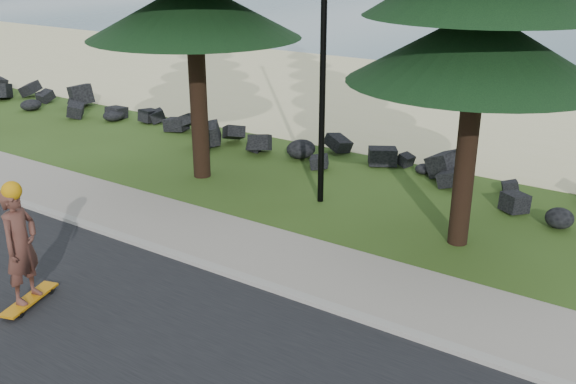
# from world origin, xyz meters

# --- Properties ---
(ground) EXTENTS (160.00, 160.00, 0.00)m
(ground) POSITION_xyz_m (0.00, 0.00, 0.00)
(ground) COLOR #314916
(ground) RESTS_ON ground
(road) EXTENTS (160.00, 7.00, 0.02)m
(road) POSITION_xyz_m (0.00, -4.50, 0.01)
(road) COLOR black
(road) RESTS_ON ground
(kerb) EXTENTS (160.00, 0.20, 0.10)m
(kerb) POSITION_xyz_m (0.00, -0.90, 0.05)
(kerb) COLOR #A59F95
(kerb) RESTS_ON ground
(sidewalk) EXTENTS (160.00, 2.00, 0.08)m
(sidewalk) POSITION_xyz_m (0.00, 0.20, 0.04)
(sidewalk) COLOR gray
(sidewalk) RESTS_ON ground
(beach_sand) EXTENTS (160.00, 15.00, 0.01)m
(beach_sand) POSITION_xyz_m (0.00, 14.50, 0.01)
(beach_sand) COLOR beige
(beach_sand) RESTS_ON ground
(seawall_boulders) EXTENTS (60.00, 2.40, 1.10)m
(seawall_boulders) POSITION_xyz_m (0.00, 5.60, 0.00)
(seawall_boulders) COLOR black
(seawall_boulders) RESTS_ON ground
(lamp_post) EXTENTS (0.25, 0.14, 8.14)m
(lamp_post) POSITION_xyz_m (0.00, 3.20, 4.13)
(lamp_post) COLOR black
(lamp_post) RESTS_ON ground
(skateboarder) EXTENTS (0.66, 1.22, 2.21)m
(skateboarder) POSITION_xyz_m (-1.64, -3.57, 1.11)
(skateboarder) COLOR #C5780B
(skateboarder) RESTS_ON ground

